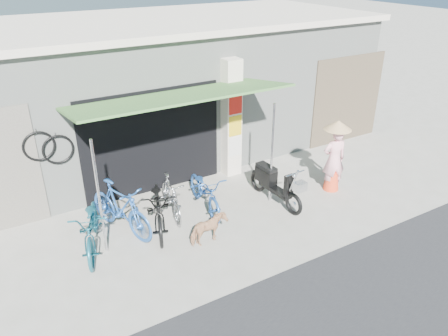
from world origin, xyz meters
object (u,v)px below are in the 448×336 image
bike_black (159,207)px  bike_silver (171,197)px  street_dog (209,229)px  bike_teal (92,227)px  moped (274,184)px  nun (334,156)px  bike_navy (205,191)px  bike_blue (121,208)px

bike_black → bike_silver: size_ratio=1.28×
bike_black → street_dog: (0.62, -1.00, -0.20)m
bike_teal → bike_black: size_ratio=0.98×
moped → nun: nun is taller
bike_teal → bike_navy: 2.56m
bike_teal → street_dog: bearing=-7.6°
bike_blue → bike_navy: bearing=-23.0°
bike_navy → street_dog: bearing=-108.2°
bike_blue → bike_black: bearing=-40.2°
bike_blue → bike_silver: 1.14m
bike_black → street_dog: size_ratio=2.61×
bike_black → street_dog: bike_black is taller
street_dog → nun: size_ratio=0.42×
bike_black → street_dog: 1.19m
bike_blue → moped: size_ratio=1.03×
bike_teal → nun: nun is taller
moped → nun: size_ratio=1.01×
bike_blue → nun: size_ratio=1.04×
bike_silver → street_dog: (0.21, -1.33, -0.14)m
bike_navy → moped: moped is taller
bike_black → bike_navy: size_ratio=1.11×
bike_blue → street_dog: size_ratio=2.47×
bike_black → bike_teal: bearing=-159.3°
street_dog → moped: (2.09, 0.67, 0.15)m
bike_blue → street_dog: (1.34, -1.26, -0.24)m
bike_silver → moped: 2.39m
nun → bike_black: bearing=7.1°
street_dog → bike_black: bearing=24.1°
nun → bike_navy: bearing=1.5°
bike_blue → bike_black: size_ratio=0.95×
bike_navy → moped: size_ratio=0.98×
bike_silver → moped: moped is taller
moped → nun: 1.64m
bike_blue → bike_navy: bike_blue is taller
street_dog → moped: bearing=-80.0°
bike_teal → moped: (4.09, -0.30, -0.04)m
bike_blue → nun: nun is taller
moped → bike_navy: bearing=159.1°
bike_silver → nun: size_ratio=0.86×
bike_teal → moped: size_ratio=1.07×
bike_black → nun: nun is taller
bike_teal → nun: (5.66, -0.54, 0.38)m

